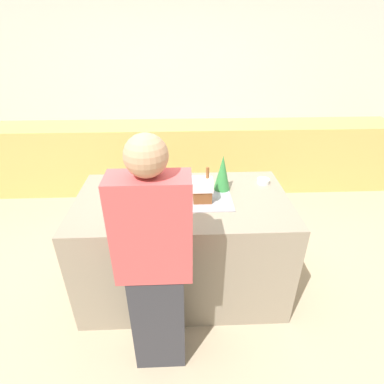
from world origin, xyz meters
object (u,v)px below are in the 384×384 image
candy_bowl_beside_tree (131,190)px  decorative_tree (222,173)px  cookbook (150,181)px  baking_tray (202,201)px  candy_bowl_far_right (118,198)px  person (155,265)px  gingerbread_house (202,189)px  candy_bowl_far_left (161,195)px  candy_bowl_center_rear (263,181)px

candy_bowl_beside_tree → decorative_tree: bearing=1.1°
decorative_tree → cookbook: size_ratio=1.60×
baking_tray → candy_bowl_beside_tree: (-0.58, 0.16, 0.02)m
candy_bowl_beside_tree → candy_bowl_far_right: size_ratio=0.81×
person → decorative_tree: bearing=58.6°
gingerbread_house → candy_bowl_far_left: size_ratio=1.96×
candy_bowl_far_right → cookbook: bearing=53.9°
candy_bowl_center_rear → baking_tray: bearing=-153.2°
candy_bowl_center_rear → person: person is taller
gingerbread_house → person: 0.75m
gingerbread_house → candy_bowl_center_rear: 0.63m
candy_bowl_far_right → cookbook: candy_bowl_far_right is taller
candy_bowl_center_rear → candy_bowl_far_left: bearing=-166.2°
gingerbread_house → candy_bowl_far_left: bearing=168.6°
person → cookbook: bearing=96.0°
baking_tray → candy_bowl_far_right: size_ratio=3.67×
decorative_tree → candy_bowl_far_left: 0.53m
gingerbread_house → person: size_ratio=0.16×
candy_bowl_center_rear → candy_bowl_beside_tree: candy_bowl_center_rear is taller
candy_bowl_center_rear → cookbook: size_ratio=0.56×
gingerbread_house → candy_bowl_far_right: bearing=177.8°
baking_tray → cookbook: cookbook is taller
decorative_tree → candy_bowl_far_right: 0.86m
gingerbread_house → candy_bowl_far_right: gingerbread_house is taller
baking_tray → decorative_tree: 0.29m
candy_bowl_center_rear → candy_bowl_far_left: candy_bowl_far_left is taller
candy_bowl_far_left → baking_tray: bearing=-11.4°
cookbook → candy_bowl_far_left: bearing=-67.3°
candy_bowl_beside_tree → person: 0.86m
candy_bowl_far_right → person: (0.33, -0.68, -0.08)m
candy_bowl_far_right → person: bearing=-64.1°
cookbook → person: bearing=-84.0°
gingerbread_house → candy_bowl_center_rear: size_ratio=2.50×
gingerbread_house → candy_bowl_far_right: size_ratio=2.10×
gingerbread_house → person: person is taller
baking_tray → candy_bowl_far_right: candy_bowl_far_right is taller
candy_bowl_beside_tree → gingerbread_house: bearing=-15.9°
candy_bowl_center_rear → person: bearing=-133.4°
candy_bowl_far_right → candy_bowl_beside_tree: bearing=58.3°
candy_bowl_far_left → person: size_ratio=0.08×
candy_bowl_center_rear → person: (-0.89, -0.94, -0.07)m
decorative_tree → candy_bowl_far_left: decorative_tree is taller
decorative_tree → candy_bowl_far_right: bearing=-169.7°
candy_bowl_center_rear → candy_bowl_beside_tree: bearing=-174.1°
cookbook → gingerbread_house: bearing=-37.7°
gingerbread_house → candy_bowl_center_rear: (0.55, 0.28, -0.08)m
cookbook → person: 1.00m
candy_bowl_far_left → person: person is taller
candy_bowl_center_rear → decorative_tree: bearing=-164.9°
candy_bowl_center_rear → candy_bowl_far_left: size_ratio=0.79×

